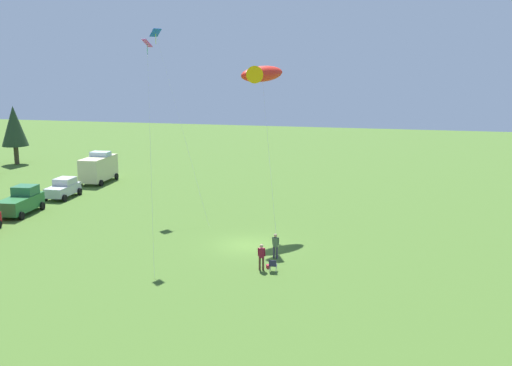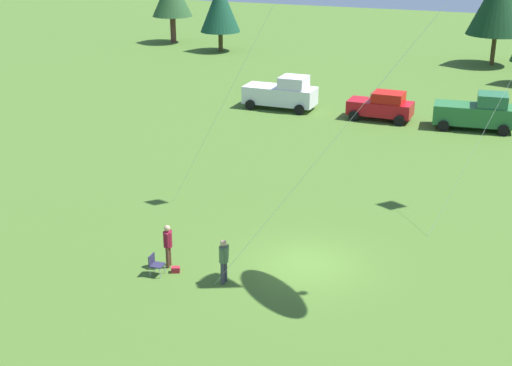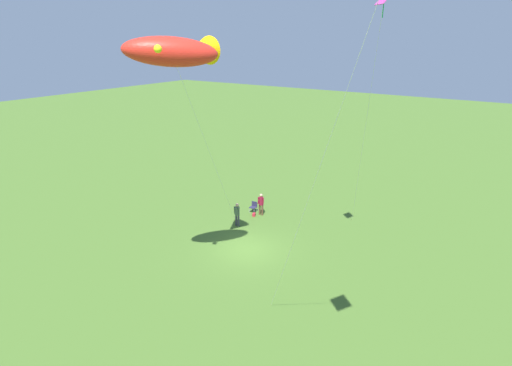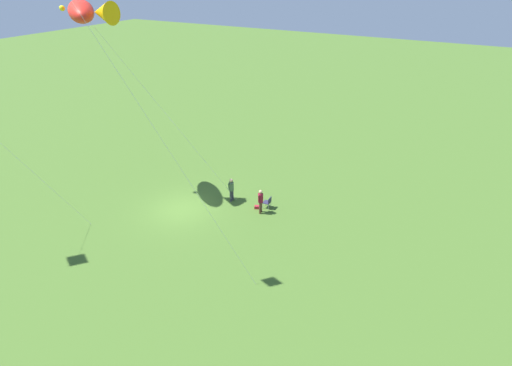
{
  "view_description": "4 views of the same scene",
  "coord_description": "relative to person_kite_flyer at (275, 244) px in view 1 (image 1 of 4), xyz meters",
  "views": [
    {
      "loc": [
        -40.78,
        -10.23,
        13.28
      ],
      "look_at": [
        -5.2,
        -1.87,
        5.78
      ],
      "focal_mm": 42.0,
      "sensor_mm": 36.0,
      "label": 1
    },
    {
      "loc": [
        7.12,
        -23.97,
        12.83
      ],
      "look_at": [
        -1.86,
        -0.82,
        3.41
      ],
      "focal_mm": 50.0,
      "sensor_mm": 36.0,
      "label": 2
    },
    {
      "loc": [
        18.56,
        12.91,
        12.78
      ],
      "look_at": [
        -2.79,
        -1.2,
        3.46
      ],
      "focal_mm": 28.0,
      "sensor_mm": 36.0,
      "label": 3
    },
    {
      "loc": [
        -15.44,
        17.82,
        14.66
      ],
      "look_at": [
        -5.82,
        0.05,
        3.57
      ],
      "focal_mm": 28.0,
      "sensor_mm": 36.0,
      "label": 4
    }
  ],
  "objects": [
    {
      "name": "backpack_on_grass",
      "position": [
        -2.05,
        0.07,
        -0.91
      ],
      "size": [
        0.38,
        0.33,
        0.22
      ],
      "primitive_type": "cube",
      "rotation": [
        0.0,
        0.0,
        0.41
      ],
      "color": "#A3202C",
      "rests_on": "ground"
    },
    {
      "name": "kite_diamond_blue",
      "position": [
        12.24,
        13.11,
        13.95
      ],
      "size": [
        6.62,
        7.13,
        16.03
      ],
      "color": "blue",
      "rests_on": "ground"
    },
    {
      "name": "car_silver_compact",
      "position": [
        13.4,
        24.03,
        -0.07
      ],
      "size": [
        4.25,
        2.31,
        1.89
      ],
      "rotation": [
        0.0,
        0.0,
        0.03
      ],
      "color": "#B2B4B7",
      "rests_on": "ground"
    },
    {
      "name": "truck_green_flatbed",
      "position": [
        6.85,
        24.24,
        0.08
      ],
      "size": [
        5.16,
        2.77,
        2.34
      ],
      "rotation": [
        0.0,
        0.0,
        0.09
      ],
      "color": "#286933",
      "rests_on": "ground"
    },
    {
      "name": "van_camper_beige",
      "position": [
        21.1,
        24.23,
        0.62
      ],
      "size": [
        5.46,
        2.74,
        3.34
      ],
      "rotation": [
        0.0,
        0.0,
        0.03
      ],
      "color": "beige",
      "rests_on": "ground"
    },
    {
      "name": "person_spectator",
      "position": [
        -2.51,
        0.41,
        0.0
      ],
      "size": [
        0.39,
        0.52,
        1.74
      ],
      "rotation": [
        0.0,
        0.0,
        6.44
      ],
      "color": "brown",
      "rests_on": "ground"
    },
    {
      "name": "folding_chair",
      "position": [
        -2.68,
        -0.38,
        -0.53
      ],
      "size": [
        0.51,
        0.51,
        0.82
      ],
      "rotation": [
        0.0,
        0.0,
        6.34
      ],
      "color": "#292743",
      "rests_on": "ground"
    },
    {
      "name": "person_kite_flyer",
      "position": [
        0.0,
        0.0,
        0.0
      ],
      "size": [
        0.37,
        0.53,
        1.74
      ],
      "rotation": [
        0.0,
        0.0,
        6.2
      ],
      "color": "#393846",
      "rests_on": "ground"
    },
    {
      "name": "ground_plane",
      "position": [
        2.44,
        2.58,
        -1.02
      ],
      "size": [
        160.0,
        160.0,
        0.0
      ],
      "primitive_type": "plane",
      "color": "#436525"
    },
    {
      "name": "kite_diamond_rainbow",
      "position": [
        0.98,
        9.28,
        12.55
      ],
      "size": [
        7.34,
        3.36,
        14.73
      ],
      "color": "#D03FA2",
      "rests_on": "ground"
    },
    {
      "name": "kite_large_fish",
      "position": [
        7.86,
        2.83,
        11.21
      ],
      "size": [
        10.66,
        4.94,
        12.99
      ],
      "color": "red",
      "rests_on": "ground"
    }
  ]
}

